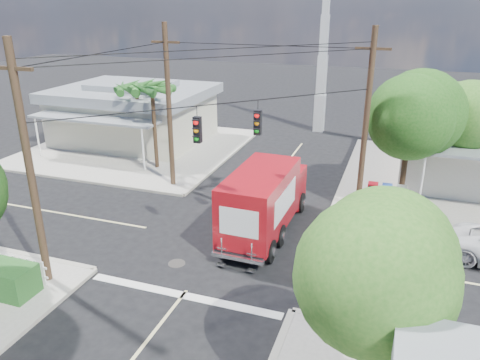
% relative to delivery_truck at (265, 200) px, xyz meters
% --- Properties ---
extents(ground, '(120.00, 120.00, 0.00)m').
position_rel_delivery_truck_xyz_m(ground, '(-1.36, -1.48, -1.60)').
color(ground, black).
rests_on(ground, ground).
extents(sidewalk_ne, '(14.12, 14.12, 0.14)m').
position_rel_delivery_truck_xyz_m(sidewalk_ne, '(9.52, 9.40, -1.53)').
color(sidewalk_ne, gray).
rests_on(sidewalk_ne, ground).
extents(sidewalk_nw, '(14.12, 14.12, 0.14)m').
position_rel_delivery_truck_xyz_m(sidewalk_nw, '(-12.24, 9.40, -1.53)').
color(sidewalk_nw, gray).
rests_on(sidewalk_nw, ground).
extents(road_markings, '(32.00, 32.00, 0.01)m').
position_rel_delivery_truck_xyz_m(road_markings, '(-1.36, -2.95, -1.60)').
color(road_markings, beige).
rests_on(road_markings, ground).
extents(building_nw, '(10.80, 10.20, 4.30)m').
position_rel_delivery_truck_xyz_m(building_nw, '(-13.36, 10.98, 0.62)').
color(building_nw, beige).
rests_on(building_nw, sidewalk_nw).
extents(radio_tower, '(0.80, 0.80, 17.00)m').
position_rel_delivery_truck_xyz_m(radio_tower, '(-0.86, 18.52, 4.04)').
color(radio_tower, silver).
rests_on(radio_tower, ground).
extents(tree_ne_front, '(4.21, 4.14, 6.66)m').
position_rel_delivery_truck_xyz_m(tree_ne_front, '(5.85, 5.28, 3.16)').
color(tree_ne_front, '#422D1C').
rests_on(tree_ne_front, sidewalk_ne).
extents(tree_ne_back, '(3.77, 3.66, 5.82)m').
position_rel_delivery_truck_xyz_m(tree_ne_back, '(8.45, 7.48, 2.58)').
color(tree_ne_back, '#422D1C').
rests_on(tree_ne_back, sidewalk_ne).
extents(tree_se, '(3.67, 3.54, 5.62)m').
position_rel_delivery_truck_xyz_m(tree_se, '(5.65, -8.72, 2.44)').
color(tree_se, '#422D1C').
rests_on(tree_se, sidewalk_se).
extents(palm_nw_front, '(3.01, 3.08, 5.59)m').
position_rel_delivery_truck_xyz_m(palm_nw_front, '(-8.86, 6.02, 3.44)').
color(palm_nw_front, '#422D1C').
rests_on(palm_nw_front, sidewalk_nw).
extents(palm_nw_back, '(3.01, 3.08, 5.19)m').
position_rel_delivery_truck_xyz_m(palm_nw_back, '(-10.86, 7.52, 3.07)').
color(palm_nw_back, '#422D1C').
rests_on(palm_nw_back, sidewalk_nw).
extents(utility_poles, '(12.00, 10.68, 9.00)m').
position_rel_delivery_truck_xyz_m(utility_poles, '(-2.94, 0.13, 3.07)').
color(utility_poles, '#473321').
rests_on(utility_poles, ground).
extents(vending_boxes, '(1.90, 0.50, 1.10)m').
position_rel_delivery_truck_xyz_m(vending_boxes, '(5.14, 4.72, -0.91)').
color(vending_boxes, red).
rests_on(vending_boxes, sidewalk_ne).
extents(delivery_truck, '(2.51, 7.37, 3.16)m').
position_rel_delivery_truck_xyz_m(delivery_truck, '(0.00, 0.00, 0.00)').
color(delivery_truck, black).
rests_on(delivery_truck, ground).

